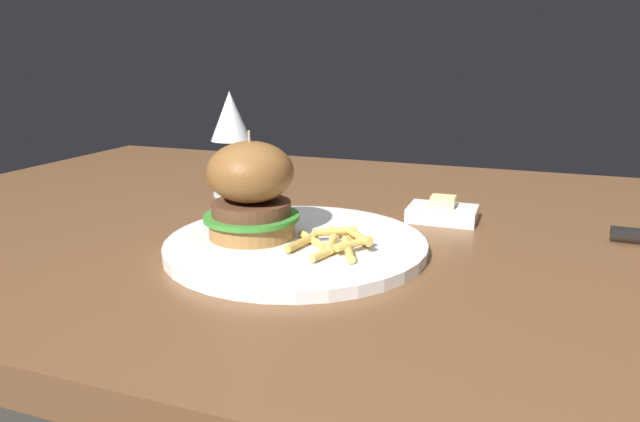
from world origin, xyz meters
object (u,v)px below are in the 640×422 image
Objects in this scene: butter_dish at (442,212)px; wine_glass at (230,120)px; main_plate at (296,245)px; burger_sandwich at (251,190)px.

wine_glass is at bearing 174.63° from butter_dish.
butter_dish is at bearing -5.37° from wine_glass.
main_plate is 0.33m from wine_glass.
butter_dish reaches higher than main_plate.
burger_sandwich is 0.29m from butter_dish.
main_plate is 3.30× the size of butter_dish.
main_plate is at bearing -127.30° from butter_dish.
wine_glass reaches higher than butter_dish.
main_plate is 0.24m from butter_dish.
burger_sandwich is 0.75× the size of wine_glass.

